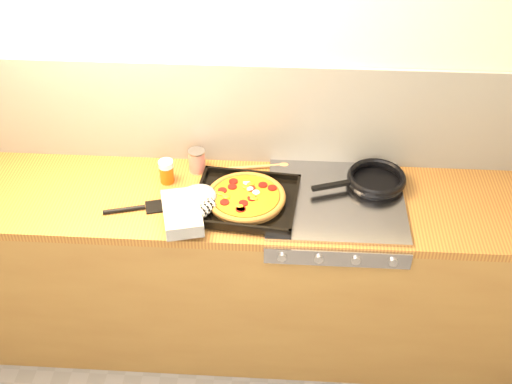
# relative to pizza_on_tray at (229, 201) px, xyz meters

# --- Properties ---
(room_shell) EXTENTS (3.20, 3.20, 3.20)m
(room_shell) POSITION_rel_pizza_on_tray_xyz_m (0.01, 0.37, 0.20)
(room_shell) COLOR white
(room_shell) RESTS_ON ground
(counter_run) EXTENTS (3.20, 0.62, 0.90)m
(counter_run) POSITION_rel_pizza_on_tray_xyz_m (0.01, 0.08, -0.50)
(counter_run) COLOR olive
(counter_run) RESTS_ON ground
(stovetop) EXTENTS (0.60, 0.56, 0.02)m
(stovetop) POSITION_rel_pizza_on_tray_xyz_m (0.46, 0.08, -0.04)
(stovetop) COLOR #9E9EA3
(stovetop) RESTS_ON counter_run
(pizza_on_tray) EXTENTS (0.60, 0.50, 0.07)m
(pizza_on_tray) POSITION_rel_pizza_on_tray_xyz_m (0.00, 0.00, 0.00)
(pizza_on_tray) COLOR black
(pizza_on_tray) RESTS_ON stovetop
(frying_pan) EXTENTS (0.46, 0.34, 0.04)m
(frying_pan) POSITION_rel_pizza_on_tray_xyz_m (0.64, 0.20, -0.01)
(frying_pan) COLOR black
(frying_pan) RESTS_ON stovetop
(tomato_can) EXTENTS (0.08, 0.08, 0.11)m
(tomato_can) POSITION_rel_pizza_on_tray_xyz_m (-0.17, 0.27, 0.01)
(tomato_can) COLOR #A00F0C
(tomato_can) RESTS_ON counter_run
(juice_glass) EXTENTS (0.08, 0.08, 0.11)m
(juice_glass) POSITION_rel_pizza_on_tray_xyz_m (-0.30, 0.18, 0.01)
(juice_glass) COLOR #E1500D
(juice_glass) RESTS_ON counter_run
(wooden_spoon) EXTENTS (0.30, 0.08, 0.02)m
(wooden_spoon) POSITION_rel_pizza_on_tray_xyz_m (0.14, 0.31, -0.04)
(wooden_spoon) COLOR #A97447
(wooden_spoon) RESTS_ON counter_run
(black_spatula) EXTENTS (0.29, 0.13, 0.02)m
(black_spatula) POSITION_rel_pizza_on_tray_xyz_m (-0.39, -0.03, -0.04)
(black_spatula) COLOR black
(black_spatula) RESTS_ON counter_run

